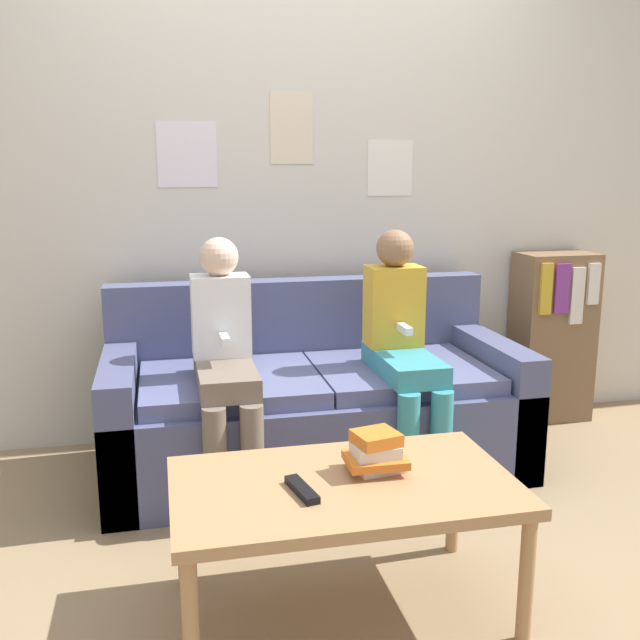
{
  "coord_description": "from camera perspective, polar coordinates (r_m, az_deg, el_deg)",
  "views": [
    {
      "loc": [
        -0.65,
        -2.47,
        1.34
      ],
      "look_at": [
        0.0,
        0.4,
        0.71
      ],
      "focal_mm": 40.0,
      "sensor_mm": 36.0,
      "label": 1
    }
  ],
  "objects": [
    {
      "name": "coffee_table",
      "position": [
        2.19,
        1.9,
        -13.8
      ],
      "size": [
        1.02,
        0.6,
        0.43
      ],
      "color": "#AD7F51",
      "rests_on": "ground_plane"
    },
    {
      "name": "book_stack",
      "position": [
        2.22,
        4.51,
        -10.54
      ],
      "size": [
        0.19,
        0.15,
        0.13
      ],
      "color": "silver",
      "rests_on": "coffee_table"
    },
    {
      "name": "person_left",
      "position": [
        2.91,
        -7.64,
        -2.89
      ],
      "size": [
        0.24,
        0.57,
        1.06
      ],
      "color": "#756656",
      "rests_on": "ground_plane"
    },
    {
      "name": "couch",
      "position": [
        3.26,
        -0.54,
        -6.94
      ],
      "size": [
        1.82,
        0.84,
        0.81
      ],
      "color": "#4C5175",
      "rests_on": "ground_plane"
    },
    {
      "name": "person_right",
      "position": [
        3.07,
        6.65,
        -1.91
      ],
      "size": [
        0.24,
        0.57,
        1.08
      ],
      "color": "teal",
      "rests_on": "ground_plane"
    },
    {
      "name": "wall_back",
      "position": [
        3.58,
        -2.35,
        11.48
      ],
      "size": [
        8.0,
        0.06,
        2.6
      ],
      "color": "beige",
      "rests_on": "ground_plane"
    },
    {
      "name": "bookshelf",
      "position": [
        4.01,
        18.08,
        -1.22
      ],
      "size": [
        0.4,
        0.27,
        0.9
      ],
      "color": "brown",
      "rests_on": "ground_plane"
    },
    {
      "name": "ground_plane",
      "position": [
        2.89,
        1.82,
        -15.58
      ],
      "size": [
        10.0,
        10.0,
        0.0
      ],
      "primitive_type": "plane",
      "color": "#937A56"
    },
    {
      "name": "tv_remote",
      "position": [
        2.09,
        -1.46,
        -13.41
      ],
      "size": [
        0.07,
        0.17,
        0.02
      ],
      "rotation": [
        0.0,
        0.0,
        0.21
      ],
      "color": "black",
      "rests_on": "coffee_table"
    }
  ]
}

